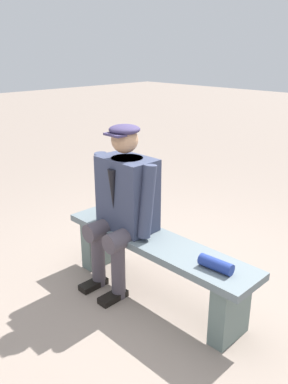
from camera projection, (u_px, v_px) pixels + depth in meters
The scene contains 4 objects.
ground_plane at pixel (155, 295), 3.14m from camera, with size 30.00×30.00×0.00m, color gray.
bench at pixel (155, 257), 3.03m from camera, with size 1.69×0.37×0.49m.
seated_man at pixel (123, 201), 3.06m from camera, with size 0.61×0.54×1.32m.
rolled_magazine at pixel (216, 264), 2.55m from camera, with size 0.08×0.08×0.23m, color navy.
Camera 1 is at (-1.84, 1.94, 1.85)m, focal length 36.92 mm.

